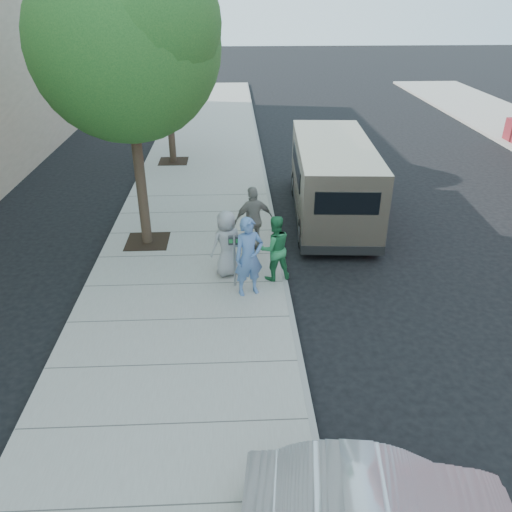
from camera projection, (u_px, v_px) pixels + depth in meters
name	position (u px, v px, depth m)	size (l,w,h in m)	color
ground	(227.00, 288.00, 12.40)	(120.00, 120.00, 0.00)	black
sidewalk	(187.00, 286.00, 12.32)	(5.00, 60.00, 0.15)	gray
curb_face	(285.00, 284.00, 12.42)	(0.12, 60.00, 0.16)	gray
tree_near	(126.00, 37.00, 11.80)	(4.62, 4.60, 7.53)	black
tree_far	(165.00, 39.00, 18.80)	(3.92, 3.80, 6.49)	black
parking_meter	(234.00, 250.00, 11.75)	(0.28, 0.11, 1.34)	gray
van	(332.00, 178.00, 15.69)	(2.63, 6.74, 2.45)	tan
sedan	(380.00, 512.00, 6.44)	(1.25, 3.60, 1.18)	#B3B3BA
person_officer	(249.00, 257.00, 11.48)	(0.70, 0.46, 1.93)	#5277AF
person_green_shirt	(274.00, 248.00, 12.14)	(0.82, 0.64, 1.68)	#297F47
person_gray_shirt	(227.00, 244.00, 12.32)	(0.84, 0.54, 1.71)	#969698
person_striped_polo	(254.00, 220.00, 13.39)	(1.09, 0.46, 1.87)	gray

